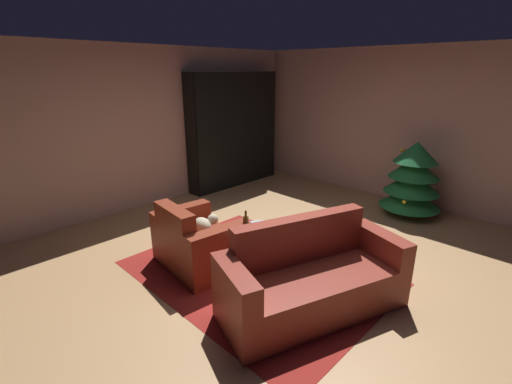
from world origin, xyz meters
TOP-DOWN VIEW (x-y plane):
  - ground_plane at (0.00, 0.00)m, footprint 7.54×7.54m
  - wall_back at (0.00, 3.17)m, footprint 6.05×0.06m
  - wall_left at (-3.00, 0.00)m, footprint 0.06×6.40m
  - area_rug at (-0.04, -0.41)m, footprint 2.81×2.09m
  - bookshelf_unit at (-2.75, 1.85)m, footprint 0.33×2.07m
  - armchair_red at (-0.67, -0.77)m, footprint 1.10×0.87m
  - couch_red at (0.78, -0.50)m, footprint 1.28×1.94m
  - coffee_table at (-0.04, -0.30)m, footprint 0.72×0.72m
  - book_stack_on_table at (-0.05, -0.33)m, footprint 0.20×0.16m
  - bottle_on_table at (-0.16, -0.45)m, footprint 0.06×0.06m
  - decorated_tree at (0.48, 2.59)m, footprint 0.94×0.94m

SIDE VIEW (x-z plane):
  - ground_plane at x=0.00m, z-range 0.00..0.00m
  - area_rug at x=-0.04m, z-range 0.00..0.01m
  - armchair_red at x=-0.67m, z-range -0.11..0.69m
  - couch_red at x=0.78m, z-range -0.14..0.75m
  - coffee_table at x=-0.04m, z-range 0.19..0.67m
  - book_stack_on_table at x=-0.05m, z-range 0.47..0.58m
  - bottle_on_table at x=-0.16m, z-range 0.45..0.73m
  - decorated_tree at x=0.48m, z-range 0.00..1.20m
  - bookshelf_unit at x=-2.75m, z-range 0.00..2.20m
  - wall_back at x=0.00m, z-range 0.00..2.62m
  - wall_left at x=-3.00m, z-range 0.00..2.62m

